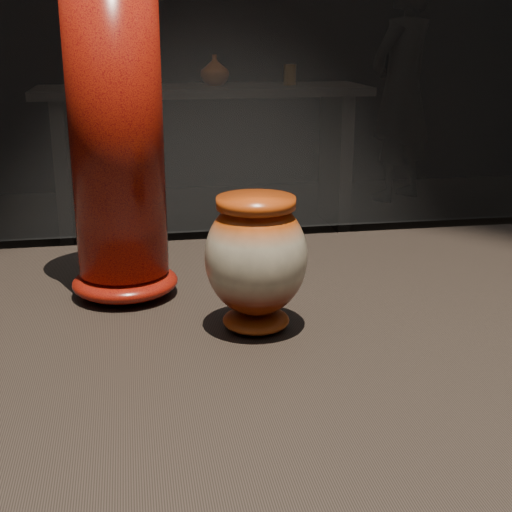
{
  "coord_description": "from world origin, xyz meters",
  "views": [
    {
      "loc": [
        -0.28,
        -0.7,
        1.22
      ],
      "look_at": [
        -0.14,
        0.03,
        0.99
      ],
      "focal_mm": 50.0,
      "sensor_mm": 36.0,
      "label": 1
    }
  ],
  "objects_px": {
    "main_vase": "(256,258)",
    "visitor": "(401,88)",
    "tall_vase": "(117,134)",
    "back_shelf": "(204,130)"
  },
  "relations": [
    {
      "from": "tall_vase",
      "to": "main_vase",
      "type": "bearing_deg",
      "value": -43.2
    },
    {
      "from": "main_vase",
      "to": "back_shelf",
      "type": "relative_size",
      "value": 0.08
    },
    {
      "from": "tall_vase",
      "to": "back_shelf",
      "type": "height_order",
      "value": "tall_vase"
    },
    {
      "from": "main_vase",
      "to": "visitor",
      "type": "relative_size",
      "value": 0.09
    },
    {
      "from": "main_vase",
      "to": "tall_vase",
      "type": "xyz_separation_m",
      "value": [
        -0.14,
        0.14,
        0.12
      ]
    },
    {
      "from": "tall_vase",
      "to": "back_shelf",
      "type": "xyz_separation_m",
      "value": [
        0.47,
        3.55,
        -0.47
      ]
    },
    {
      "from": "back_shelf",
      "to": "visitor",
      "type": "height_order",
      "value": "visitor"
    },
    {
      "from": "main_vase",
      "to": "tall_vase",
      "type": "bearing_deg",
      "value": 136.8
    },
    {
      "from": "back_shelf",
      "to": "visitor",
      "type": "bearing_deg",
      "value": 22.52
    },
    {
      "from": "tall_vase",
      "to": "back_shelf",
      "type": "relative_size",
      "value": 0.21
    }
  ]
}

